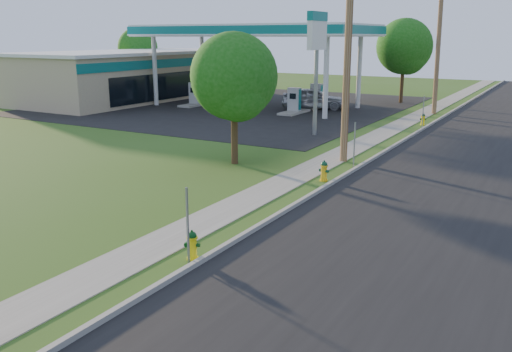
{
  "coord_description": "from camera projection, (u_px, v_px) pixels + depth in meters",
  "views": [
    {
      "loc": [
        8.04,
        -5.87,
        5.56
      ],
      "look_at": [
        0.0,
        8.0,
        1.4
      ],
      "focal_mm": 38.0,
      "sensor_mm": 36.0,
      "label": 1
    }
  ],
  "objects": [
    {
      "name": "ground_plane",
      "position": [
        44.0,
        340.0,
        10.21
      ],
      "size": [
        140.0,
        140.0,
        0.0
      ],
      "primitive_type": "plane",
      "color": "#315515",
      "rests_on": "ground"
    },
    {
      "name": "road",
      "position": [
        417.0,
        225.0,
        16.4
      ],
      "size": [
        8.0,
        120.0,
        0.02
      ],
      "primitive_type": "cube",
      "color": "black",
      "rests_on": "ground"
    },
    {
      "name": "curb",
      "position": [
        298.0,
        203.0,
        18.33
      ],
      "size": [
        0.15,
        120.0,
        0.15
      ],
      "primitive_type": "cube",
      "color": "gray",
      "rests_on": "ground"
    },
    {
      "name": "sidewalk",
      "position": [
        254.0,
        197.0,
        19.19
      ],
      "size": [
        1.5,
        120.0,
        0.03
      ],
      "primitive_type": "cube",
      "color": "gray",
      "rests_on": "ground"
    },
    {
      "name": "forecourt",
      "position": [
        234.0,
        105.0,
        44.78
      ],
      "size": [
        26.0,
        28.0,
        0.02
      ],
      "primitive_type": "cube",
      "color": "black",
      "rests_on": "ground"
    },
    {
      "name": "utility_pole_mid",
      "position": [
        348.0,
        50.0,
        23.5
      ],
      "size": [
        1.4,
        0.32,
        9.8
      ],
      "color": "brown",
      "rests_on": "ground"
    },
    {
      "name": "utility_pole_far",
      "position": [
        438.0,
        47.0,
        38.61
      ],
      "size": [
        1.4,
        0.32,
        9.5
      ],
      "color": "brown",
      "rests_on": "ground"
    },
    {
      "name": "sign_post_near",
      "position": [
        188.0,
        226.0,
        13.36
      ],
      "size": [
        0.05,
        0.04,
        2.0
      ],
      "primitive_type": "cube",
      "color": "gray",
      "rests_on": "ground"
    },
    {
      "name": "sign_post_mid",
      "position": [
        354.0,
        145.0,
        23.24
      ],
      "size": [
        0.05,
        0.04,
        2.0
      ],
      "primitive_type": "cube",
      "color": "gray",
      "rests_on": "ground"
    },
    {
      "name": "sign_post_far",
      "position": [
        423.0,
        112.0,
        33.46
      ],
      "size": [
        0.05,
        0.04,
        2.0
      ],
      "primitive_type": "cube",
      "color": "gray",
      "rests_on": "ground"
    },
    {
      "name": "gas_canopy",
      "position": [
        255.0,
        31.0,
        42.33
      ],
      "size": [
        18.18,
        9.18,
        6.4
      ],
      "color": "silver",
      "rests_on": "ground"
    },
    {
      "name": "fuel_pump_nw",
      "position": [
        195.0,
        97.0,
        44.14
      ],
      "size": [
        1.2,
        3.2,
        1.9
      ],
      "color": "gray",
      "rests_on": "ground"
    },
    {
      "name": "fuel_pump_ne",
      "position": [
        294.0,
        104.0,
        39.77
      ],
      "size": [
        1.2,
        3.2,
        1.9
      ],
      "color": "gray",
      "rests_on": "ground"
    },
    {
      "name": "fuel_pump_sw",
      "position": [
        222.0,
        93.0,
        47.49
      ],
      "size": [
        1.2,
        3.2,
        1.9
      ],
      "color": "gray",
      "rests_on": "ground"
    },
    {
      "name": "fuel_pump_se",
      "position": [
        316.0,
        98.0,
        43.12
      ],
      "size": [
        1.2,
        3.2,
        1.9
      ],
      "color": "gray",
      "rests_on": "ground"
    },
    {
      "name": "convenience_store",
      "position": [
        133.0,
        74.0,
        49.58
      ],
      "size": [
        10.4,
        22.4,
        4.25
      ],
      "color": "tan",
      "rests_on": "ground"
    },
    {
      "name": "price_pylon",
      "position": [
        317.0,
        38.0,
        29.88
      ],
      "size": [
        0.34,
        2.04,
        6.85
      ],
      "color": "gray",
      "rests_on": "ground"
    },
    {
      "name": "tree_verge",
      "position": [
        235.0,
        80.0,
        23.29
      ],
      "size": [
        3.81,
        3.81,
        5.77
      ],
      "color": "#3D2B1A",
      "rests_on": "ground"
    },
    {
      "name": "tree_lot",
      "position": [
        405.0,
        49.0,
        45.15
      ],
      "size": [
        4.63,
        4.63,
        7.02
      ],
      "color": "#3D2B1A",
      "rests_on": "ground"
    },
    {
      "name": "tree_back",
      "position": [
        138.0,
        49.0,
        58.21
      ],
      "size": [
        4.25,
        4.25,
        6.44
      ],
      "color": "#3D2B1A",
      "rests_on": "ground"
    },
    {
      "name": "hydrant_near",
      "position": [
        192.0,
        245.0,
        13.78
      ],
      "size": [
        0.41,
        0.37,
        0.8
      ],
      "color": "yellow",
      "rests_on": "ground"
    },
    {
      "name": "hydrant_mid",
      "position": [
        324.0,
        171.0,
        21.28
      ],
      "size": [
        0.43,
        0.39,
        0.83
      ],
      "color": "gold",
      "rests_on": "ground"
    },
    {
      "name": "hydrant_far",
      "position": [
        423.0,
        119.0,
        34.62
      ],
      "size": [
        0.4,
        0.36,
        0.78
      ],
      "color": "yellow",
      "rests_on": "ground"
    },
    {
      "name": "car_silver",
      "position": [
        314.0,
        98.0,
        42.21
      ],
      "size": [
        5.31,
        3.67,
        1.68
      ],
      "primitive_type": "imported",
      "rotation": [
        0.0,
        0.0,
        1.95
      ],
      "color": "#A7A9AE",
      "rests_on": "ground"
    }
  ]
}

